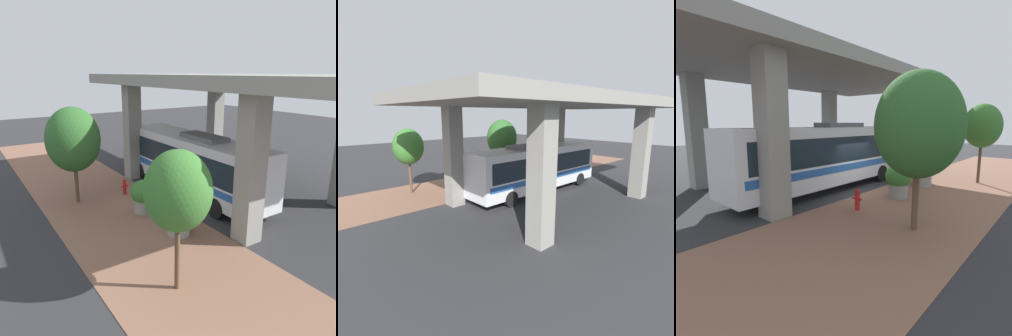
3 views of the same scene
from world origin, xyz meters
The scene contains 9 objects.
ground_plane centered at (0.00, 0.00, 0.00)m, with size 80.00×80.00×0.00m, color #2D2D30.
sidewalk_strip centered at (-3.00, 0.00, 0.01)m, with size 6.00×40.00×0.02m.
overpass centered at (4.00, 0.00, 5.82)m, with size 9.40×18.21×6.66m.
bus centered at (2.02, 0.82, 1.93)m, with size 2.56×11.11×3.56m.
fire_hydrant centered at (-1.41, 2.50, 0.46)m, with size 0.42×0.20×0.91m.
planter_front centered at (-1.60, -3.19, 0.92)m, with size 1.28×1.28×1.76m.
planter_middle centered at (-1.72, -0.25, 0.88)m, with size 1.23×1.23×1.67m.
street_tree_near centered at (-4.06, 2.80, 3.44)m, with size 2.80×2.80×5.13m.
street_tree_far centered at (-3.75, -6.18, 3.37)m, with size 2.10×2.10×4.64m.
Camera 3 is at (-7.74, 10.59, 3.50)m, focal length 28.00 mm.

